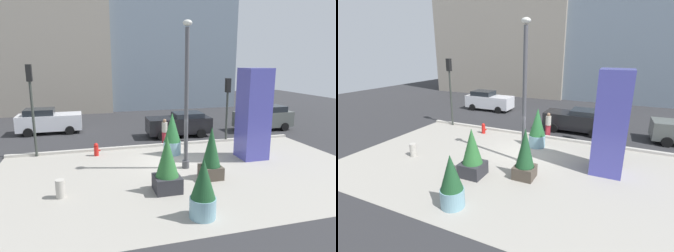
{
  "view_description": "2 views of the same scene",
  "coord_description": "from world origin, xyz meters",
  "views": [
    {
      "loc": [
        -4.45,
        -14.59,
        5.27
      ],
      "look_at": [
        -0.46,
        -0.06,
        1.99
      ],
      "focal_mm": 32.09,
      "sensor_mm": 36.0,
      "label": 1
    },
    {
      "loc": [
        4.43,
        -12.36,
        5.69
      ],
      "look_at": [
        -1.06,
        -0.48,
        1.67
      ],
      "focal_mm": 26.53,
      "sensor_mm": 36.0,
      "label": 2
    }
  ],
  "objects": [
    {
      "name": "car_far_lane",
      "position": [
        1.88,
        5.38,
        0.87
      ],
      "size": [
        4.53,
        2.17,
        1.68
      ],
      "color": "black",
      "rests_on": "ground_plane"
    },
    {
      "name": "ground_plane",
      "position": [
        0.0,
        4.0,
        0.0
      ],
      "size": [
        60.0,
        60.0,
        0.0
      ],
      "primitive_type": "plane",
      "color": "#2D2D30"
    },
    {
      "name": "traffic_light_corner",
      "position": [
        4.41,
        3.1,
        2.84
      ],
      "size": [
        0.28,
        0.42,
        4.18
      ],
      "color": "#333833",
      "rests_on": "ground_plane"
    },
    {
      "name": "potted_plant_near_left",
      "position": [
        0.87,
        -2.61,
        1.15
      ],
      "size": [
        0.94,
        0.94,
        2.41
      ],
      "color": "#4C4238",
      "rests_on": "ground_plane"
    },
    {
      "name": "lamp_post",
      "position": [
        0.19,
        -1.03,
        3.47
      ],
      "size": [
        0.44,
        0.44,
        7.1
      ],
      "color": "#4C4C51",
      "rests_on": "ground_plane"
    },
    {
      "name": "curb_strip",
      "position": [
        0.0,
        3.12,
        0.08
      ],
      "size": [
        18.0,
        0.24,
        0.16
      ],
      "primitive_type": "cube",
      "color": "#B7B2A8",
      "rests_on": "ground_plane"
    },
    {
      "name": "potted_plant_curbside",
      "position": [
        0.18,
        1.35,
        1.17
      ],
      "size": [
        1.0,
        1.0,
        2.4
      ],
      "color": "#7AA8B7",
      "rests_on": "ground_plane"
    },
    {
      "name": "art_pillar_blue",
      "position": [
        4.23,
        -0.41,
        2.46
      ],
      "size": [
        1.42,
        1.42,
        4.91
      ],
      "primitive_type": "cube",
      "color": "#4C4CAD",
      "rests_on": "ground_plane"
    },
    {
      "name": "concrete_bollard",
      "position": [
        -5.62,
        -2.93,
        0.38
      ],
      "size": [
        0.36,
        0.36,
        0.75
      ],
      "primitive_type": "cylinder",
      "color": "#B2ADA3",
      "rests_on": "ground_plane"
    },
    {
      "name": "highrise_across_street",
      "position": [
        4.81,
        21.88,
        11.7
      ],
      "size": [
        14.91,
        9.74,
        23.41
      ],
      "primitive_type": "cube",
      "color": "gray",
      "rests_on": "ground_plane"
    },
    {
      "name": "car_curb_west",
      "position": [
        8.83,
        5.55,
        0.93
      ],
      "size": [
        4.49,
        2.13,
        1.86
      ],
      "color": "#565B56",
      "rests_on": "ground_plane"
    },
    {
      "name": "potted_plant_near_right",
      "position": [
        -0.81,
        -5.82,
        1.02
      ],
      "size": [
        0.92,
        0.92,
        2.12
      ],
      "color": "#7AA8B7",
      "rests_on": "ground_plane"
    },
    {
      "name": "plaza_pavement",
      "position": [
        0.0,
        -2.0,
        0.0
      ],
      "size": [
        18.0,
        10.0,
        0.02
      ],
      "primitive_type": "cube",
      "color": "#9E998E",
      "rests_on": "ground_plane"
    },
    {
      "name": "fire_hydrant",
      "position": [
        -4.05,
        2.18,
        0.37
      ],
      "size": [
        0.36,
        0.26,
        0.75
      ],
      "color": "red",
      "rests_on": "ground_plane"
    },
    {
      "name": "traffic_light_far_side",
      "position": [
        -7.3,
        2.96,
        3.41
      ],
      "size": [
        0.28,
        0.42,
        5.09
      ],
      "color": "#333833",
      "rests_on": "ground_plane"
    },
    {
      "name": "pedestrian_on_sidewalk",
      "position": [
        0.28,
        3.44,
        0.93
      ],
      "size": [
        0.51,
        0.51,
        1.67
      ],
      "color": "maroon",
      "rests_on": "ground_plane"
    },
    {
      "name": "car_passing_lane",
      "position": [
        -7.21,
        8.79,
        0.92
      ],
      "size": [
        4.53,
        2.11,
        1.84
      ],
      "color": "silver",
      "rests_on": "ground_plane"
    },
    {
      "name": "potted_plant_by_pillar",
      "position": [
        -1.42,
        -3.43,
        1.1
      ],
      "size": [
        1.08,
        1.08,
        2.34
      ],
      "color": "#2D2D33",
      "rests_on": "ground_plane"
    }
  ]
}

